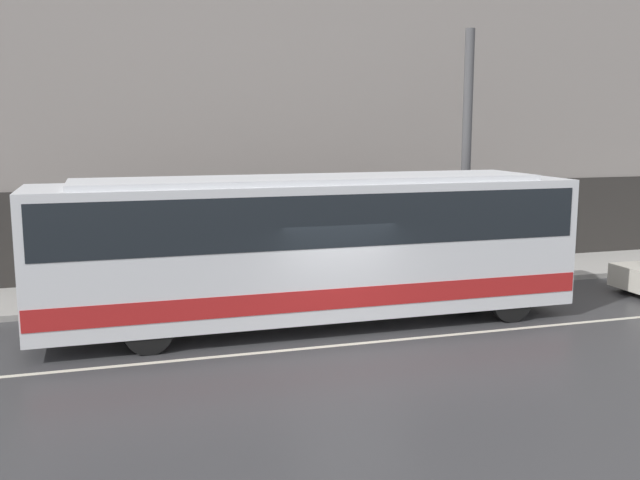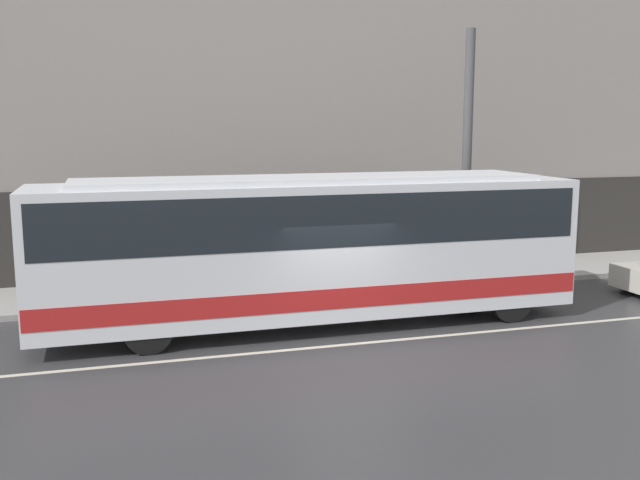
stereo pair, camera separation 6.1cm
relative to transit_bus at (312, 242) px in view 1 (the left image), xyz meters
The scene contains 6 objects.
ground_plane 2.60m from the transit_bus, 81.46° to the right, with size 60.00×60.00×0.00m, color #38383A.
sidewalk 4.32m from the transit_bus, 86.22° to the left, with size 60.00×3.19×0.15m.
building_facade 6.72m from the transit_bus, 87.39° to the left, with size 60.00×0.35×11.63m.
lane_stripe 2.60m from the transit_bus, 81.46° to the right, with size 54.00×0.14×0.01m.
transit_bus is the anchor object (origin of this frame).
utility_pole_near 6.31m from the transit_bus, 27.37° to the left, with size 0.27×0.27×7.09m.
Camera 1 is at (-4.77, -13.75, 4.61)m, focal length 40.00 mm.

